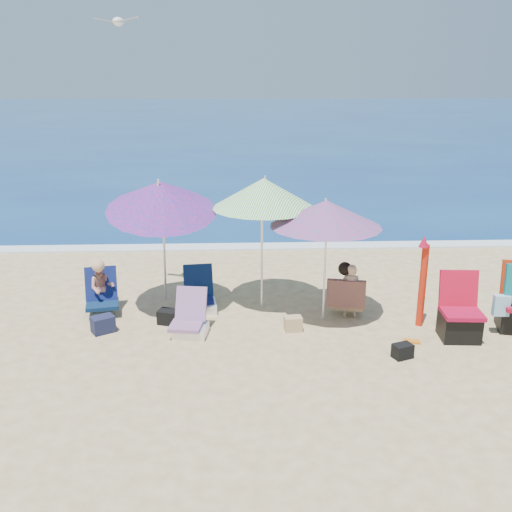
{
  "coord_description": "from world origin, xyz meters",
  "views": [
    {
      "loc": [
        -0.66,
        -7.51,
        3.81
      ],
      "look_at": [
        -0.3,
        1.0,
        1.1
      ],
      "focal_mm": 40.35,
      "sensor_mm": 36.0,
      "label": 1
    }
  ],
  "objects_px": {
    "umbrella_striped": "(264,193)",
    "chair_rainbow": "(190,323)",
    "camp_chair_left": "(459,319)",
    "person_center": "(348,291)",
    "umbrella_turquoise": "(326,214)",
    "umbrella_blue": "(161,196)",
    "chair_navy": "(200,299)",
    "person_left": "(102,288)",
    "seagull": "(118,21)",
    "furled_umbrella": "(423,277)"
  },
  "relations": [
    {
      "from": "furled_umbrella",
      "to": "person_left",
      "type": "height_order",
      "value": "furled_umbrella"
    },
    {
      "from": "seagull",
      "to": "furled_umbrella",
      "type": "bearing_deg",
      "value": -13.83
    },
    {
      "from": "camp_chair_left",
      "to": "chair_rainbow",
      "type": "bearing_deg",
      "value": 175.7
    },
    {
      "from": "umbrella_turquoise",
      "to": "seagull",
      "type": "relative_size",
      "value": 2.66
    },
    {
      "from": "umbrella_turquoise",
      "to": "seagull",
      "type": "height_order",
      "value": "seagull"
    },
    {
      "from": "chair_rainbow",
      "to": "person_center",
      "type": "height_order",
      "value": "person_center"
    },
    {
      "from": "umbrella_blue",
      "to": "chair_navy",
      "type": "height_order",
      "value": "umbrella_blue"
    },
    {
      "from": "chair_navy",
      "to": "chair_rainbow",
      "type": "height_order",
      "value": "chair_navy"
    },
    {
      "from": "umbrella_striped",
      "to": "chair_rainbow",
      "type": "relative_size",
      "value": 3.31
    },
    {
      "from": "camp_chair_left",
      "to": "person_left",
      "type": "bearing_deg",
      "value": 167.64
    },
    {
      "from": "umbrella_turquoise",
      "to": "person_left",
      "type": "height_order",
      "value": "umbrella_turquoise"
    },
    {
      "from": "umbrella_blue",
      "to": "camp_chair_left",
      "type": "relative_size",
      "value": 2.4
    },
    {
      "from": "umbrella_striped",
      "to": "furled_umbrella",
      "type": "height_order",
      "value": "umbrella_striped"
    },
    {
      "from": "chair_rainbow",
      "to": "person_left",
      "type": "relative_size",
      "value": 0.71
    },
    {
      "from": "chair_rainbow",
      "to": "camp_chair_left",
      "type": "height_order",
      "value": "camp_chair_left"
    },
    {
      "from": "umbrella_striped",
      "to": "person_left",
      "type": "relative_size",
      "value": 2.37
    },
    {
      "from": "umbrella_blue",
      "to": "chair_navy",
      "type": "xyz_separation_m",
      "value": [
        0.54,
        0.1,
        -1.78
      ]
    },
    {
      "from": "umbrella_turquoise",
      "to": "person_center",
      "type": "relative_size",
      "value": 2.19
    },
    {
      "from": "person_left",
      "to": "seagull",
      "type": "xyz_separation_m",
      "value": [
        0.5,
        0.39,
        4.12
      ]
    },
    {
      "from": "camp_chair_left",
      "to": "person_left",
      "type": "xyz_separation_m",
      "value": [
        -5.56,
        1.22,
        0.13
      ]
    },
    {
      "from": "chair_navy",
      "to": "seagull",
      "type": "height_order",
      "value": "seagull"
    },
    {
      "from": "umbrella_striped",
      "to": "furled_umbrella",
      "type": "distance_m",
      "value": 2.83
    },
    {
      "from": "camp_chair_left",
      "to": "person_center",
      "type": "bearing_deg",
      "value": 150.48
    },
    {
      "from": "furled_umbrella",
      "to": "person_left",
      "type": "relative_size",
      "value": 1.55
    },
    {
      "from": "camp_chair_left",
      "to": "umbrella_blue",
      "type": "bearing_deg",
      "value": 165.52
    },
    {
      "from": "umbrella_striped",
      "to": "umbrella_blue",
      "type": "xyz_separation_m",
      "value": [
        -1.62,
        -0.19,
        0.0
      ]
    },
    {
      "from": "umbrella_striped",
      "to": "person_center",
      "type": "xyz_separation_m",
      "value": [
        1.35,
        -0.5,
        -1.53
      ]
    },
    {
      "from": "umbrella_striped",
      "to": "person_center",
      "type": "distance_m",
      "value": 2.1
    },
    {
      "from": "furled_umbrella",
      "to": "person_center",
      "type": "relative_size",
      "value": 1.61
    },
    {
      "from": "furled_umbrella",
      "to": "chair_navy",
      "type": "distance_m",
      "value": 3.64
    },
    {
      "from": "seagull",
      "to": "person_center",
      "type": "bearing_deg",
      "value": -11.89
    },
    {
      "from": "chair_navy",
      "to": "camp_chair_left",
      "type": "xyz_separation_m",
      "value": [
        3.95,
        -1.27,
        0.11
      ]
    },
    {
      "from": "umbrella_blue",
      "to": "umbrella_turquoise",
      "type": "bearing_deg",
      "value": -8.3
    },
    {
      "from": "umbrella_striped",
      "to": "person_left",
      "type": "distance_m",
      "value": 3.1
    },
    {
      "from": "umbrella_blue",
      "to": "person_left",
      "type": "relative_size",
      "value": 2.53
    },
    {
      "from": "umbrella_turquoise",
      "to": "chair_rainbow",
      "type": "distance_m",
      "value": 2.68
    },
    {
      "from": "camp_chair_left",
      "to": "person_left",
      "type": "relative_size",
      "value": 1.05
    },
    {
      "from": "umbrella_striped",
      "to": "camp_chair_left",
      "type": "relative_size",
      "value": 2.25
    },
    {
      "from": "chair_navy",
      "to": "camp_chair_left",
      "type": "relative_size",
      "value": 0.73
    },
    {
      "from": "person_center",
      "to": "umbrella_striped",
      "type": "bearing_deg",
      "value": 159.86
    },
    {
      "from": "umbrella_turquoise",
      "to": "chair_rainbow",
      "type": "relative_size",
      "value": 2.93
    },
    {
      "from": "chair_rainbow",
      "to": "person_left",
      "type": "distance_m",
      "value": 1.78
    },
    {
      "from": "chair_navy",
      "to": "seagull",
      "type": "bearing_deg",
      "value": 163.01
    },
    {
      "from": "umbrella_striped",
      "to": "person_center",
      "type": "bearing_deg",
      "value": -20.14
    },
    {
      "from": "chair_navy",
      "to": "seagull",
      "type": "xyz_separation_m",
      "value": [
        -1.11,
        0.34,
        4.37
      ]
    },
    {
      "from": "camp_chair_left",
      "to": "seagull",
      "type": "relative_size",
      "value": 1.34
    },
    {
      "from": "umbrella_striped",
      "to": "seagull",
      "type": "distance_m",
      "value": 3.4
    },
    {
      "from": "chair_navy",
      "to": "person_left",
      "type": "bearing_deg",
      "value": -178.31
    },
    {
      "from": "person_center",
      "to": "seagull",
      "type": "distance_m",
      "value": 5.48
    },
    {
      "from": "umbrella_striped",
      "to": "chair_rainbow",
      "type": "bearing_deg",
      "value": -138.21
    }
  ]
}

